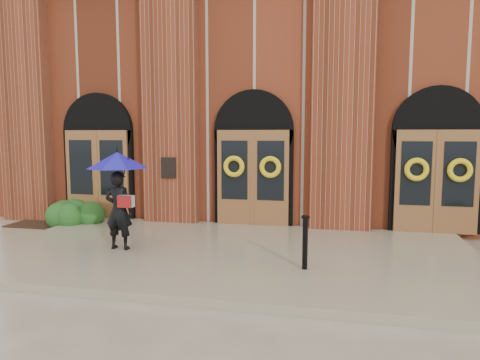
# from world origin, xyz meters

# --- Properties ---
(ground) EXTENTS (90.00, 90.00, 0.00)m
(ground) POSITION_xyz_m (0.00, 0.00, 0.00)
(ground) COLOR tan
(ground) RESTS_ON ground
(landing) EXTENTS (10.00, 5.30, 0.15)m
(landing) POSITION_xyz_m (0.00, 0.15, 0.07)
(landing) COLOR gray
(landing) RESTS_ON ground
(church_building) EXTENTS (16.20, 12.53, 7.00)m
(church_building) POSITION_xyz_m (0.00, 8.78, 3.50)
(church_building) COLOR maroon
(church_building) RESTS_ON ground
(man_with_umbrella) EXTENTS (1.30, 1.30, 2.03)m
(man_with_umbrella) POSITION_xyz_m (-2.29, -0.24, 1.57)
(man_with_umbrella) COLOR black
(man_with_umbrella) RESTS_ON landing
(metal_post) EXTENTS (0.14, 0.14, 0.96)m
(metal_post) POSITION_xyz_m (1.59, -0.79, 0.65)
(metal_post) COLOR black
(metal_post) RESTS_ON landing
(hedge_wall_left) EXTENTS (2.65, 1.06, 0.68)m
(hedge_wall_left) POSITION_xyz_m (-5.31, 2.20, 0.34)
(hedge_wall_left) COLOR #204C19
(hedge_wall_left) RESTS_ON ground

